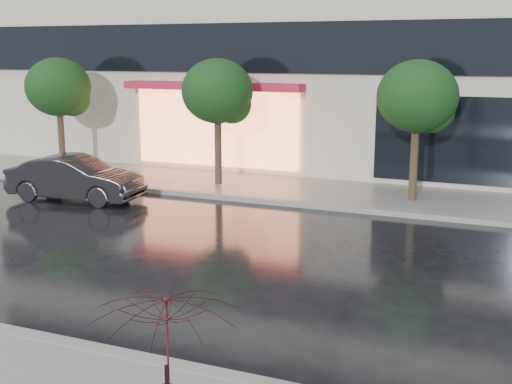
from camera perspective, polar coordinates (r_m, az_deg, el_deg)
The scene contains 8 objects.
ground at distance 10.50m, azimuth -12.30°, elevation -11.46°, with size 120.00×120.00×0.00m, color black.
sidewalk_far at distance 19.38m, azimuth 5.01°, elevation 0.05°, with size 60.00×3.50×0.12m, color slate.
curb_near at distance 9.75m, azimuth -15.72°, elevation -13.15°, with size 60.00×0.25×0.14m, color gray.
curb_far at distance 17.75m, azimuth 3.32°, elevation -1.04°, with size 60.00×0.25×0.14m, color gray.
tree_far_west at distance 23.06m, azimuth -17.00°, elevation 8.73°, with size 2.20×2.20×3.99m.
tree_mid_west at distance 19.84m, azimuth -3.25°, elevation 8.72°, with size 2.20×2.20×3.99m.
tree_mid_east at distance 18.09m, azimuth 14.35°, elevation 8.00°, with size 2.20×2.20×3.99m.
parked_car at distance 19.00m, azimuth -15.77°, elevation 1.17°, with size 1.36×3.89×1.28m, color black.
Camera 1 is at (5.58, -7.84, 4.21)m, focal length 45.00 mm.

